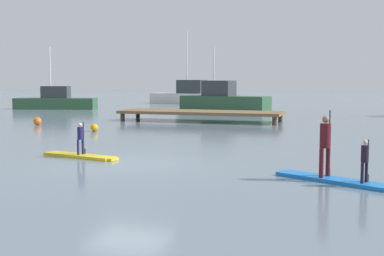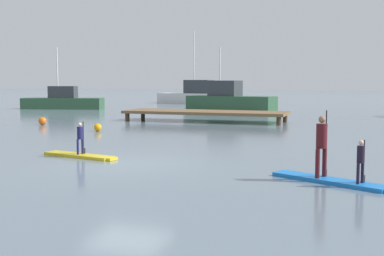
% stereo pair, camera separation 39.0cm
% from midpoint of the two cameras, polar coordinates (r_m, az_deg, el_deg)
% --- Properties ---
extents(ground_plane, '(240.00, 240.00, 0.00)m').
position_cam_midpoint_polar(ground_plane, '(16.14, -7.76, -4.04)').
color(ground_plane, slate).
extents(paddleboard_near, '(3.02, 1.17, 0.10)m').
position_cam_midpoint_polar(paddleboard_near, '(17.81, -13.00, -3.08)').
color(paddleboard_near, gold).
rests_on(paddleboard_near, ground).
extents(paddler_child_solo, '(0.23, 0.38, 1.11)m').
position_cam_midpoint_polar(paddler_child_solo, '(17.74, -13.03, -0.97)').
color(paddler_child_solo, '#19194C').
rests_on(paddler_child_solo, paddleboard_near).
extents(paddleboard_far, '(3.18, 1.95, 0.10)m').
position_cam_midpoint_polar(paddleboard_far, '(13.65, 14.96, -5.69)').
color(paddleboard_far, blue).
rests_on(paddleboard_far, ground).
extents(paddler_adult, '(0.38, 0.47, 1.75)m').
position_cam_midpoint_polar(paddler_adult, '(13.66, 13.95, -1.53)').
color(paddler_adult, '#4C1419').
rests_on(paddler_adult, paddleboard_far).
extents(paddler_child_front, '(0.25, 0.35, 1.07)m').
position_cam_midpoint_polar(paddler_child_front, '(13.19, 18.04, -3.30)').
color(paddler_child_front, black).
rests_on(paddler_child_front, paddleboard_far).
extents(fishing_boat_green_midground, '(7.89, 3.65, 5.40)m').
position_cam_midpoint_polar(fishing_boat_green_midground, '(42.92, 3.28, 3.11)').
color(fishing_boat_green_midground, '#2D5638').
rests_on(fishing_boat_green_midground, ground).
extents(motor_boat_small_navy, '(7.53, 3.71, 5.62)m').
position_cam_midpoint_polar(motor_boat_small_navy, '(47.88, -15.28, 2.91)').
color(motor_boat_small_navy, '#2D5638').
rests_on(motor_boat_small_navy, ground).
extents(trawler_grey_distant, '(8.93, 3.27, 8.07)m').
position_cam_midpoint_polar(trawler_grey_distant, '(57.03, -0.51, 3.71)').
color(trawler_grey_distant, silver).
rests_on(trawler_grey_distant, ground).
extents(floating_dock, '(10.40, 3.01, 0.67)m').
position_cam_midpoint_polar(floating_dock, '(32.35, 0.63, 1.75)').
color(floating_dock, brown).
rests_on(floating_dock, ground).
extents(mooring_buoy_near, '(0.47, 0.47, 0.47)m').
position_cam_midpoint_polar(mooring_buoy_near, '(31.09, -17.30, 0.73)').
color(mooring_buoy_near, orange).
rests_on(mooring_buoy_near, ground).
extents(mooring_buoy_mid, '(0.40, 0.40, 0.40)m').
position_cam_midpoint_polar(mooring_buoy_mid, '(26.57, -11.33, 0.05)').
color(mooring_buoy_mid, orange).
rests_on(mooring_buoy_mid, ground).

